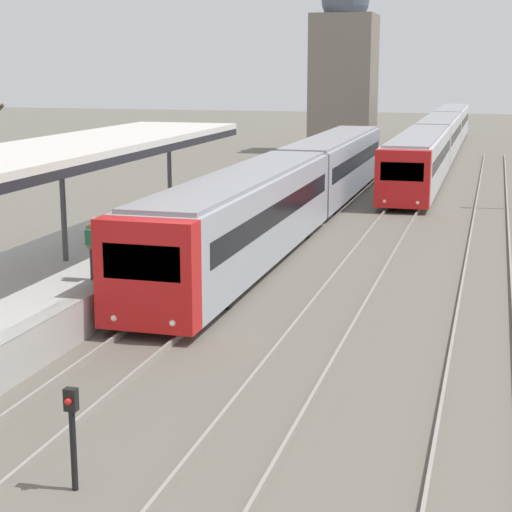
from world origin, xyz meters
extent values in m
cube|color=beige|center=(-3.89, 15.30, 4.23)|extent=(4.00, 20.73, 0.20)
cube|color=black|center=(-1.93, 15.30, 4.01)|extent=(0.08, 20.73, 0.24)
cylinder|color=#47474C|center=(-3.89, 15.30, 2.57)|extent=(0.16, 0.16, 3.12)
cylinder|color=#47474C|center=(-3.89, 23.59, 2.57)|extent=(0.16, 0.16, 3.12)
cylinder|color=#2D2D33|center=(-2.13, 13.48, 1.44)|extent=(0.14, 0.14, 0.85)
cylinder|color=#2D2D33|center=(-1.93, 13.48, 1.44)|extent=(0.14, 0.14, 0.85)
cube|color=olive|center=(-2.03, 13.48, 2.17)|extent=(0.40, 0.22, 0.60)
sphere|color=tan|center=(-2.03, 13.48, 2.57)|extent=(0.22, 0.22, 0.22)
cube|color=#236B47|center=(-2.03, 13.28, 2.19)|extent=(0.30, 0.18, 0.40)
cube|color=red|center=(0.00, 12.08, 1.61)|extent=(2.51, 0.70, 2.68)
cube|color=black|center=(0.00, 11.75, 1.99)|extent=(1.95, 0.04, 0.86)
sphere|color=#EFEACC|center=(-0.75, 11.74, 0.57)|extent=(0.16, 0.16, 0.16)
sphere|color=#EFEACC|center=(0.75, 11.74, 0.57)|extent=(0.16, 0.16, 0.16)
cube|color=#A8ADB7|center=(0.00, 20.35, 1.61)|extent=(2.51, 15.85, 2.68)
cube|color=gray|center=(0.00, 20.35, 3.01)|extent=(2.21, 15.54, 0.12)
cube|color=black|center=(0.00, 20.35, 1.91)|extent=(2.53, 14.59, 0.70)
cylinder|color=black|center=(-1.07, 15.20, 0.35)|extent=(0.12, 0.70, 0.70)
cylinder|color=black|center=(1.07, 15.20, 0.35)|extent=(0.12, 0.70, 0.70)
cylinder|color=black|center=(-1.07, 25.50, 0.35)|extent=(0.12, 0.70, 0.70)
cylinder|color=black|center=(1.07, 25.50, 0.35)|extent=(0.12, 0.70, 0.70)
cube|color=#A8ADB7|center=(0.00, 36.56, 1.61)|extent=(2.51, 15.85, 2.68)
cube|color=gray|center=(0.00, 36.56, 3.01)|extent=(2.21, 15.54, 0.12)
cube|color=black|center=(0.00, 36.56, 1.91)|extent=(2.53, 14.59, 0.70)
cylinder|color=black|center=(-1.07, 31.40, 0.35)|extent=(0.12, 0.70, 0.70)
cylinder|color=black|center=(1.07, 31.40, 0.35)|extent=(0.12, 0.70, 0.70)
cylinder|color=black|center=(-1.07, 41.71, 0.35)|extent=(0.12, 0.70, 0.70)
cylinder|color=black|center=(1.07, 41.71, 0.35)|extent=(0.12, 0.70, 0.70)
cube|color=red|center=(3.92, 32.17, 1.56)|extent=(2.46, 0.70, 2.59)
cube|color=black|center=(3.92, 31.84, 1.93)|extent=(1.92, 0.04, 0.83)
sphere|color=#EFEACC|center=(3.18, 31.83, 0.57)|extent=(0.16, 0.16, 0.16)
sphere|color=#EFEACC|center=(4.65, 31.83, 0.57)|extent=(0.16, 0.16, 0.16)
cube|color=silver|center=(3.92, 40.43, 1.56)|extent=(2.46, 15.80, 2.59)
cube|color=gray|center=(3.92, 40.43, 2.92)|extent=(2.16, 15.49, 0.12)
cube|color=black|center=(3.92, 40.43, 1.85)|extent=(2.48, 14.54, 0.67)
cylinder|color=black|center=(2.87, 35.29, 0.35)|extent=(0.12, 0.70, 0.70)
cylinder|color=black|center=(4.96, 35.29, 0.35)|extent=(0.12, 0.70, 0.70)
cylinder|color=black|center=(2.87, 45.56, 0.35)|extent=(0.12, 0.70, 0.70)
cylinder|color=black|center=(4.96, 45.56, 0.35)|extent=(0.12, 0.70, 0.70)
cube|color=silver|center=(3.92, 56.58, 1.56)|extent=(2.46, 15.80, 2.59)
cube|color=gray|center=(3.92, 56.58, 2.92)|extent=(2.16, 15.49, 0.12)
cube|color=black|center=(3.92, 56.58, 1.85)|extent=(2.48, 14.54, 0.67)
cylinder|color=black|center=(2.87, 51.44, 0.35)|extent=(0.12, 0.70, 0.70)
cylinder|color=black|center=(4.96, 51.44, 0.35)|extent=(0.12, 0.70, 0.70)
cylinder|color=black|center=(2.87, 61.71, 0.35)|extent=(0.12, 0.70, 0.70)
cylinder|color=black|center=(4.96, 61.71, 0.35)|extent=(0.12, 0.70, 0.70)
cube|color=silver|center=(3.92, 72.73, 1.56)|extent=(2.46, 15.80, 2.59)
cube|color=gray|center=(3.92, 72.73, 2.92)|extent=(2.16, 15.49, 0.12)
cube|color=black|center=(3.92, 72.73, 1.85)|extent=(2.48, 14.54, 0.67)
cylinder|color=black|center=(2.87, 67.59, 0.35)|extent=(0.12, 0.70, 0.70)
cylinder|color=black|center=(4.96, 67.59, 0.35)|extent=(0.12, 0.70, 0.70)
cylinder|color=black|center=(2.87, 77.87, 0.35)|extent=(0.12, 0.70, 0.70)
cylinder|color=black|center=(4.96, 77.87, 0.35)|extent=(0.12, 0.70, 0.70)
cylinder|color=black|center=(1.81, 4.72, 0.66)|extent=(0.10, 0.10, 1.32)
cube|color=black|center=(1.81, 4.72, 1.50)|extent=(0.20, 0.14, 0.36)
sphere|color=red|center=(1.81, 4.63, 1.50)|extent=(0.11, 0.11, 0.11)
cube|color=slate|center=(-3.62, 59.73, 5.19)|extent=(4.68, 4.68, 10.37)
sphere|color=#4C5666|center=(-3.62, 59.73, 11.36)|extent=(3.60, 3.60, 3.60)
camera|label=1|loc=(7.83, -6.32, 6.46)|focal=60.00mm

